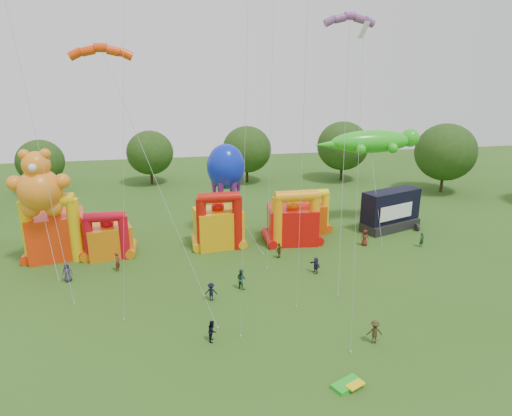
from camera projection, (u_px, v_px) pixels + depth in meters
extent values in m
cylinder|color=#352314|center=(442.00, 181.00, 72.01)|extent=(0.44, 0.44, 3.72)
ellipsoid|color=#213D12|center=(446.00, 152.00, 70.66)|extent=(9.30, 9.30, 8.89)
cylinder|color=#352314|center=(341.00, 170.00, 79.63)|extent=(0.44, 0.44, 3.51)
ellipsoid|color=#213D12|center=(343.00, 146.00, 78.35)|extent=(8.77, 8.78, 8.39)
cylinder|color=#352314|center=(247.00, 173.00, 78.32)|extent=(0.44, 0.44, 3.30)
ellipsoid|color=#213D12|center=(247.00, 149.00, 77.13)|extent=(8.25, 8.25, 7.88)
cylinder|color=#352314|center=(152.00, 175.00, 77.31)|extent=(0.44, 0.44, 3.09)
ellipsoid|color=#213D12|center=(150.00, 153.00, 76.19)|extent=(7.73, 7.72, 7.38)
cylinder|color=#352314|center=(43.00, 184.00, 71.72)|extent=(0.44, 0.44, 2.88)
ellipsoid|color=#213D12|center=(40.00, 162.00, 70.68)|extent=(7.20, 7.20, 6.88)
cube|color=red|center=(57.00, 235.00, 47.56)|extent=(6.45, 5.58, 4.58)
cylinder|color=yellow|center=(29.00, 233.00, 45.34)|extent=(1.24, 1.24, 6.55)
cylinder|color=yellow|center=(75.00, 230.00, 46.13)|extent=(1.24, 1.24, 6.55)
cylinder|color=yellow|center=(48.00, 200.00, 44.76)|extent=(5.02, 1.30, 1.30)
sphere|color=yellow|center=(54.00, 211.00, 46.79)|extent=(1.40, 1.40, 1.40)
cube|color=orange|center=(109.00, 240.00, 47.97)|extent=(5.22, 4.58, 3.25)
cylinder|color=red|center=(89.00, 240.00, 46.24)|extent=(0.98, 0.98, 4.64)
cylinder|color=red|center=(124.00, 237.00, 46.87)|extent=(0.98, 0.98, 4.64)
cylinder|color=red|center=(104.00, 217.00, 45.86)|extent=(3.97, 1.03, 1.03)
sphere|color=red|center=(107.00, 223.00, 47.40)|extent=(1.40, 1.40, 1.40)
cube|color=orange|center=(218.00, 227.00, 50.45)|extent=(5.42, 4.57, 4.14)
cylinder|color=red|center=(202.00, 225.00, 48.50)|extent=(1.08, 1.08, 5.92)
cylinder|color=red|center=(237.00, 223.00, 49.19)|extent=(1.08, 1.08, 5.92)
cylinder|color=red|center=(219.00, 198.00, 47.96)|extent=(4.39, 1.14, 1.14)
sphere|color=red|center=(218.00, 207.00, 49.74)|extent=(1.40, 1.40, 1.40)
cube|color=red|center=(292.00, 224.00, 51.60)|extent=(5.82, 4.88, 4.05)
cylinder|color=orange|center=(277.00, 223.00, 49.51)|extent=(1.18, 1.18, 5.78)
cylinder|color=orange|center=(314.00, 220.00, 50.26)|extent=(1.18, 1.18, 5.78)
cylinder|color=orange|center=(297.00, 196.00, 49.03)|extent=(4.77, 1.24, 1.24)
sphere|color=orange|center=(293.00, 205.00, 50.91)|extent=(1.40, 1.40, 1.40)
cube|color=#D1500B|center=(308.00, 216.00, 55.21)|extent=(5.12, 4.48, 3.45)
cylinder|color=yellow|center=(297.00, 215.00, 53.48)|extent=(0.97, 0.97, 4.93)
cylinder|color=yellow|center=(325.00, 213.00, 54.10)|extent=(0.97, 0.97, 4.93)
cylinder|color=yellow|center=(312.00, 194.00, 53.06)|extent=(3.92, 1.02, 1.02)
sphere|color=yellow|center=(308.00, 200.00, 54.61)|extent=(1.40, 1.40, 1.40)
cube|color=black|center=(390.00, 225.00, 55.86)|extent=(8.03, 5.20, 1.10)
cube|color=black|center=(391.00, 205.00, 55.33)|extent=(7.91, 4.86, 3.76)
cube|color=white|center=(396.00, 212.00, 54.06)|extent=(4.91, 1.83, 1.77)
cylinder|color=black|center=(371.00, 231.00, 54.31)|extent=(0.30, 0.90, 0.90)
cylinder|color=black|center=(417.00, 227.00, 55.39)|extent=(0.30, 0.90, 0.90)
sphere|color=orange|center=(40.00, 190.00, 43.91)|extent=(4.11, 4.11, 4.11)
sphere|color=orange|center=(36.00, 165.00, 43.19)|extent=(2.62, 2.62, 2.62)
sphere|color=orange|center=(24.00, 155.00, 42.72)|extent=(1.03, 1.03, 1.03)
sphere|color=orange|center=(45.00, 154.00, 43.05)|extent=(1.03, 1.03, 1.03)
sphere|color=orange|center=(14.00, 183.00, 43.30)|extent=(1.49, 1.49, 1.49)
sphere|color=orange|center=(62.00, 181.00, 44.08)|extent=(1.49, 1.49, 1.49)
sphere|color=orange|center=(31.00, 209.00, 44.28)|extent=(1.68, 1.68, 1.68)
sphere|color=orange|center=(54.00, 208.00, 44.65)|extent=(1.68, 1.68, 1.68)
sphere|color=white|center=(32.00, 168.00, 42.01)|extent=(0.75, 0.75, 0.75)
ellipsoid|color=green|center=(372.00, 141.00, 55.37)|extent=(10.37, 3.24, 2.75)
sphere|color=green|center=(410.00, 138.00, 56.19)|extent=(2.23, 2.23, 2.23)
cone|color=green|center=(330.00, 144.00, 54.48)|extent=(4.05, 1.62, 1.62)
sphere|color=green|center=(381.00, 144.00, 57.44)|extent=(1.21, 1.21, 1.21)
sphere|color=green|center=(393.00, 148.00, 54.40)|extent=(1.21, 1.21, 1.21)
sphere|color=green|center=(350.00, 145.00, 56.71)|extent=(1.21, 1.21, 1.21)
sphere|color=green|center=(361.00, 149.00, 53.67)|extent=(1.21, 1.21, 1.21)
ellipsoid|color=#0C23C0|center=(226.00, 167.00, 52.61)|extent=(4.40, 4.40, 5.28)
cone|color=#591E8C|center=(238.00, 186.00, 53.59)|extent=(0.99, 0.99, 3.52)
cone|color=#591E8C|center=(231.00, 184.00, 54.62)|extent=(0.99, 0.99, 3.52)
cone|color=#591E8C|center=(219.00, 185.00, 54.37)|extent=(0.99, 0.99, 3.52)
cone|color=#591E8C|center=(214.00, 188.00, 53.07)|extent=(0.99, 0.99, 3.52)
cone|color=#591E8C|center=(221.00, 190.00, 52.04)|extent=(0.99, 0.99, 3.52)
cone|color=#591E8C|center=(234.00, 189.00, 52.30)|extent=(0.99, 0.99, 3.52)
cube|color=white|center=(364.00, 30.00, 31.38)|extent=(1.02, 1.02, 1.10)
cube|color=green|center=(347.00, 384.00, 28.46)|extent=(2.23, 1.74, 0.24)
cube|color=yellow|center=(355.00, 385.00, 28.21)|extent=(1.34, 1.04, 0.10)
imported|color=#2F2A46|center=(67.00, 272.00, 42.10)|extent=(0.95, 0.65, 1.85)
imported|color=maroon|center=(118.00, 262.00, 44.23)|extent=(0.63, 0.81, 1.98)
imported|color=#173B29|center=(241.00, 279.00, 40.78)|extent=(1.10, 1.15, 1.86)
imported|color=black|center=(211.00, 292.00, 38.74)|extent=(1.12, 0.77, 1.60)
imported|color=#483E1D|center=(279.00, 250.00, 47.35)|extent=(1.01, 0.92, 1.66)
imported|color=#26233B|center=(316.00, 265.00, 43.91)|extent=(0.96, 1.56, 1.60)
imported|color=#572119|center=(365.00, 238.00, 50.61)|extent=(1.00, 0.76, 1.83)
imported|color=#16391D|center=(422.00, 240.00, 50.25)|extent=(0.70, 0.58, 1.66)
imported|color=black|center=(212.00, 331.00, 33.00)|extent=(0.77, 0.90, 1.63)
imported|color=#372C16|center=(375.00, 332.00, 32.72)|extent=(1.24, 0.84, 1.78)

